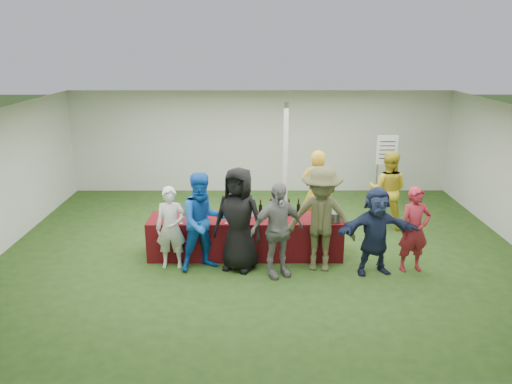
{
  "coord_description": "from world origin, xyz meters",
  "views": [
    {
      "loc": [
        -0.14,
        -9.06,
        3.89
      ],
      "look_at": [
        -0.13,
        -0.3,
        1.25
      ],
      "focal_mm": 35.0,
      "sensor_mm": 36.0,
      "label": 1
    }
  ],
  "objects_px": {
    "staff_back": "(388,190)",
    "customer_6": "(414,230)",
    "customer_0": "(171,228)",
    "customer_2": "(239,219)",
    "serving_table": "(245,236)",
    "dump_bucket": "(335,217)",
    "wine_list_sign": "(387,155)",
    "customer_1": "(203,222)",
    "customer_5": "(376,231)",
    "customer_4": "(321,219)",
    "staff_pourer": "(317,193)",
    "customer_3": "(277,230)"
  },
  "relations": [
    {
      "from": "customer_0",
      "to": "staff_back",
      "type": "bearing_deg",
      "value": 24.95
    },
    {
      "from": "staff_back",
      "to": "customer_1",
      "type": "height_order",
      "value": "customer_1"
    },
    {
      "from": "customer_4",
      "to": "staff_pourer",
      "type": "bearing_deg",
      "value": 96.33
    },
    {
      "from": "staff_back",
      "to": "customer_2",
      "type": "xyz_separation_m",
      "value": [
        -3.14,
        -2.08,
        0.09
      ]
    },
    {
      "from": "customer_2",
      "to": "customer_4",
      "type": "relative_size",
      "value": 0.99
    },
    {
      "from": "serving_table",
      "to": "wine_list_sign",
      "type": "height_order",
      "value": "wine_list_sign"
    },
    {
      "from": "customer_6",
      "to": "customer_5",
      "type": "bearing_deg",
      "value": 179.03
    },
    {
      "from": "serving_table",
      "to": "customer_6",
      "type": "relative_size",
      "value": 2.36
    },
    {
      "from": "customer_0",
      "to": "customer_5",
      "type": "xyz_separation_m",
      "value": [
        3.56,
        -0.26,
        0.03
      ]
    },
    {
      "from": "staff_pourer",
      "to": "customer_0",
      "type": "distance_m",
      "value": 3.17
    },
    {
      "from": "staff_pourer",
      "to": "wine_list_sign",
      "type": "bearing_deg",
      "value": -116.09
    },
    {
      "from": "wine_list_sign",
      "to": "customer_6",
      "type": "relative_size",
      "value": 1.18
    },
    {
      "from": "dump_bucket",
      "to": "customer_4",
      "type": "xyz_separation_m",
      "value": [
        -0.31,
        -0.39,
        0.1
      ]
    },
    {
      "from": "wine_list_sign",
      "to": "staff_pourer",
      "type": "relative_size",
      "value": 0.99
    },
    {
      "from": "customer_0",
      "to": "customer_5",
      "type": "relative_size",
      "value": 0.96
    },
    {
      "from": "customer_5",
      "to": "serving_table",
      "type": "bearing_deg",
      "value": 152.27
    },
    {
      "from": "staff_back",
      "to": "customer_6",
      "type": "distance_m",
      "value": 2.16
    },
    {
      "from": "customer_0",
      "to": "customer_2",
      "type": "xyz_separation_m",
      "value": [
        1.2,
        -0.07,
        0.19
      ]
    },
    {
      "from": "customer_3",
      "to": "customer_5",
      "type": "xyz_separation_m",
      "value": [
        1.7,
        0.09,
        -0.06
      ]
    },
    {
      "from": "wine_list_sign",
      "to": "customer_5",
      "type": "distance_m",
      "value": 3.74
    },
    {
      "from": "customer_1",
      "to": "customer_5",
      "type": "distance_m",
      "value": 2.98
    },
    {
      "from": "wine_list_sign",
      "to": "customer_4",
      "type": "bearing_deg",
      "value": -120.21
    },
    {
      "from": "customer_1",
      "to": "customer_4",
      "type": "distance_m",
      "value": 2.05
    },
    {
      "from": "serving_table",
      "to": "customer_6",
      "type": "xyz_separation_m",
      "value": [
        2.96,
        -0.66,
        0.39
      ]
    },
    {
      "from": "dump_bucket",
      "to": "wine_list_sign",
      "type": "bearing_deg",
      "value": 60.98
    },
    {
      "from": "wine_list_sign",
      "to": "customer_5",
      "type": "height_order",
      "value": "wine_list_sign"
    },
    {
      "from": "dump_bucket",
      "to": "customer_1",
      "type": "bearing_deg",
      "value": -171.11
    },
    {
      "from": "staff_back",
      "to": "customer_3",
      "type": "xyz_separation_m",
      "value": [
        -2.48,
        -2.36,
        -0.01
      ]
    },
    {
      "from": "dump_bucket",
      "to": "customer_1",
      "type": "distance_m",
      "value": 2.39
    },
    {
      "from": "customer_4",
      "to": "customer_5",
      "type": "distance_m",
      "value": 0.96
    },
    {
      "from": "dump_bucket",
      "to": "customer_3",
      "type": "distance_m",
      "value": 1.26
    },
    {
      "from": "wine_list_sign",
      "to": "staff_pourer",
      "type": "bearing_deg",
      "value": -137.02
    },
    {
      "from": "customer_0",
      "to": "customer_5",
      "type": "bearing_deg",
      "value": -4.01
    },
    {
      "from": "customer_2",
      "to": "customer_5",
      "type": "bearing_deg",
      "value": 17.66
    },
    {
      "from": "staff_back",
      "to": "customer_4",
      "type": "height_order",
      "value": "customer_4"
    },
    {
      "from": "customer_0",
      "to": "customer_3",
      "type": "height_order",
      "value": "customer_3"
    },
    {
      "from": "serving_table",
      "to": "customer_2",
      "type": "bearing_deg",
      "value": -100.09
    },
    {
      "from": "dump_bucket",
      "to": "customer_5",
      "type": "relative_size",
      "value": 0.15
    },
    {
      "from": "serving_table",
      "to": "customer_5",
      "type": "distance_m",
      "value": 2.42
    },
    {
      "from": "serving_table",
      "to": "staff_pourer",
      "type": "distance_m",
      "value": 1.87
    },
    {
      "from": "dump_bucket",
      "to": "wine_list_sign",
      "type": "distance_m",
      "value": 3.47
    },
    {
      "from": "wine_list_sign",
      "to": "customer_6",
      "type": "height_order",
      "value": "wine_list_sign"
    },
    {
      "from": "serving_table",
      "to": "dump_bucket",
      "type": "distance_m",
      "value": 1.72
    },
    {
      "from": "staff_pourer",
      "to": "staff_back",
      "type": "bearing_deg",
      "value": -143.57
    },
    {
      "from": "staff_back",
      "to": "customer_0",
      "type": "bearing_deg",
      "value": 44.48
    },
    {
      "from": "dump_bucket",
      "to": "customer_5",
      "type": "distance_m",
      "value": 0.83
    },
    {
      "from": "serving_table",
      "to": "staff_back",
      "type": "height_order",
      "value": "staff_back"
    },
    {
      "from": "serving_table",
      "to": "customer_0",
      "type": "xyz_separation_m",
      "value": [
        -1.3,
        -0.51,
        0.37
      ]
    },
    {
      "from": "customer_0",
      "to": "customer_4",
      "type": "xyz_separation_m",
      "value": [
        2.63,
        -0.11,
        0.2
      ]
    },
    {
      "from": "serving_table",
      "to": "staff_back",
      "type": "xyz_separation_m",
      "value": [
        3.03,
        1.5,
        0.47
      ]
    }
  ]
}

